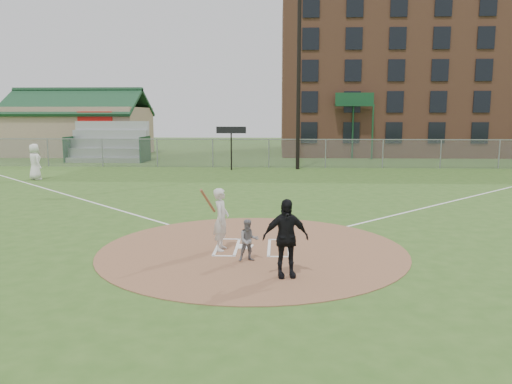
{
  "coord_description": "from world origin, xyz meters",
  "views": [
    {
      "loc": [
        0.7,
        -13.33,
        3.66
      ],
      "look_at": [
        0.0,
        2.0,
        1.3
      ],
      "focal_mm": 35.0,
      "sensor_mm": 36.0,
      "label": 1
    }
  ],
  "objects_px": {
    "home_plate": "(245,247)",
    "umpire": "(286,238)",
    "batter_at_plate": "(221,219)",
    "ondeck_player": "(35,162)",
    "catcher": "(249,240)"
  },
  "relations": [
    {
      "from": "home_plate",
      "to": "catcher",
      "type": "distance_m",
      "value": 1.43
    },
    {
      "from": "umpire",
      "to": "batter_at_plate",
      "type": "xyz_separation_m",
      "value": [
        -1.72,
        2.19,
        -0.04
      ]
    },
    {
      "from": "ondeck_player",
      "to": "home_plate",
      "type": "bearing_deg",
      "value": 173.38
    },
    {
      "from": "umpire",
      "to": "home_plate",
      "type": "bearing_deg",
      "value": 102.88
    },
    {
      "from": "home_plate",
      "to": "ondeck_player",
      "type": "height_order",
      "value": "ondeck_player"
    },
    {
      "from": "batter_at_plate",
      "to": "umpire",
      "type": "bearing_deg",
      "value": -51.93
    },
    {
      "from": "umpire",
      "to": "ondeck_player",
      "type": "relative_size",
      "value": 0.87
    },
    {
      "from": "umpire",
      "to": "batter_at_plate",
      "type": "height_order",
      "value": "umpire"
    },
    {
      "from": "home_plate",
      "to": "batter_at_plate",
      "type": "xyz_separation_m",
      "value": [
        -0.61,
        -0.32,
        0.84
      ]
    },
    {
      "from": "home_plate",
      "to": "catcher",
      "type": "bearing_deg",
      "value": -81.56
    },
    {
      "from": "catcher",
      "to": "ondeck_player",
      "type": "bearing_deg",
      "value": 115.04
    },
    {
      "from": "home_plate",
      "to": "umpire",
      "type": "xyz_separation_m",
      "value": [
        1.1,
        -2.51,
        0.89
      ]
    },
    {
      "from": "catcher",
      "to": "ondeck_player",
      "type": "xyz_separation_m",
      "value": [
        -13.25,
        15.71,
        0.48
      ]
    },
    {
      "from": "catcher",
      "to": "batter_at_plate",
      "type": "height_order",
      "value": "batter_at_plate"
    },
    {
      "from": "umpire",
      "to": "batter_at_plate",
      "type": "relative_size",
      "value": 1.01
    }
  ]
}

